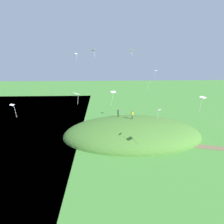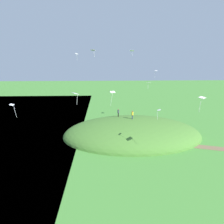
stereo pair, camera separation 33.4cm
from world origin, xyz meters
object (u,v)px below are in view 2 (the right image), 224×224
Objects in this scene: kite_3 at (202,98)px; kite_8 at (156,71)px; person_walking_path at (132,114)px; kite_0 at (77,54)px; kite_5 at (132,51)px; kite_9 at (75,94)px; kite_6 at (148,83)px; kite_1 at (159,111)px; kite_2 at (112,93)px; mooring_post at (82,125)px; kite_4 at (12,106)px; kite_7 at (93,50)px; person_on_hilltop at (118,112)px.

kite_8 is (-1.53, 20.54, 1.52)m from kite_3.
person_walking_path is 21.13m from kite_0.
kite_5 is (13.29, -4.06, 0.79)m from kite_0.
kite_5 is 0.88× the size of kite_9.
kite_9 is at bearing -131.46° from kite_6.
kite_1 is at bearing 139.47° from kite_3.
mooring_post is (-6.67, 18.94, -11.59)m from kite_2.
person_walking_path is 23.49m from kite_4.
kite_5 reaches higher than kite_2.
person_walking_path is 0.89× the size of kite_4.
kite_8 reaches higher than kite_9.
kite_2 is 11.07m from kite_7.
person_on_hilltop is 1.10× the size of kite_9.
kite_1 is at bearing -100.77° from kite_8.
kite_9 is at bearing -100.40° from kite_7.
person_on_hilltop is at bearing -16.88° from mooring_post.
kite_2 is 1.56× the size of kite_6.
kite_3 is at bearing -73.67° from kite_5.
kite_7 is at bearing -143.64° from kite_8.
person_on_hilltop is at bearing 119.40° from kite_3.
person_on_hilltop is 18.30m from kite_0.
kite_4 is at bearing -105.87° from kite_0.
kite_1 is 1.20× the size of kite_6.
kite_3 is 1.32× the size of kite_9.
kite_8 is at bearing 52.89° from kite_9.
person_walking_path is 1.37× the size of kite_6.
kite_9 is at bearing -162.66° from kite_1.
kite_0 is 17.33m from kite_7.
kite_1 is 0.99× the size of kite_9.
kite_8 reaches higher than kite_1.
kite_6 is (7.65, 12.82, -0.58)m from kite_2.
kite_6 is at bearing 19.66° from kite_7.
kite_3 is at bearing -0.56° from kite_9.
kite_3 is (10.11, -17.93, 7.22)m from person_on_hilltop.
kite_2 is 12.11m from kite_3.
person_on_hilltop is 14.45m from kite_5.
kite_2 is 1.31× the size of kite_8.
kite_3 reaches higher than mooring_post.
kite_0 is 0.79× the size of kite_3.
person_on_hilltop is at bearing 41.00° from kite_4.
kite_0 is at bearing 96.58° from kite_9.
kite_3 is (7.26, -15.37, 6.92)m from person_walking_path.
kite_0 is 1.82× the size of mooring_post.
person_on_hilltop is at bearing -122.94° from kite_5.
kite_9 reaches higher than kite_4.
mooring_post is at bearing 130.24° from kite_1.
kite_6 is at bearing 88.22° from kite_1.
kite_1 is 1.29× the size of kite_7.
kite_8 reaches higher than kite_3.
kite_5 is at bearing 12.13° from mooring_post.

